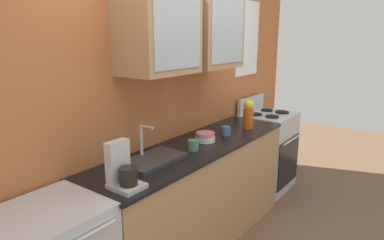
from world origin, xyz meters
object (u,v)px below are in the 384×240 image
object	(u,v)px
coffee_maker	(123,171)
cup_near_sink	(193,145)
sink_faucet	(153,159)
bowl_stack	(205,137)
vase	(248,114)
cup_near_bowls	(226,131)
stove_range	(267,151)

from	to	relation	value
coffee_maker	cup_near_sink	bearing A→B (deg)	4.99
sink_faucet	bowl_stack	distance (m)	0.65
vase	cup_near_bowls	distance (m)	0.36
stove_range	coffee_maker	xyz separation A→B (m)	(-2.41, -0.12, 0.57)
vase	stove_range	bearing A→B (deg)	7.29
stove_range	coffee_maker	world-z (taller)	coffee_maker
cup_near_sink	coffee_maker	size ratio (longest dim) A/B	0.42
cup_near_bowls	sink_faucet	bearing A→B (deg)	175.29
sink_faucet	cup_near_bowls	size ratio (longest dim) A/B	4.09
sink_faucet	cup_near_sink	xyz separation A→B (m)	(0.39, -0.08, 0.02)
cup_near_bowls	coffee_maker	size ratio (longest dim) A/B	0.41
cup_near_bowls	coffee_maker	distance (m)	1.35
bowl_stack	sink_faucet	bearing A→B (deg)	177.59
sink_faucet	coffee_maker	bearing A→B (deg)	-160.09
sink_faucet	bowl_stack	bearing A→B (deg)	-2.41
vase	coffee_maker	distance (m)	1.69
sink_faucet	cup_near_bowls	distance (m)	0.92
coffee_maker	vase	bearing A→B (deg)	1.02
vase	cup_near_sink	distance (m)	0.87
sink_faucet	coffee_maker	distance (m)	0.46
bowl_stack	cup_near_sink	size ratio (longest dim) A/B	1.43
cup_near_bowls	bowl_stack	bearing A→B (deg)	169.96
stove_range	cup_near_sink	world-z (taller)	stove_range
sink_faucet	cup_near_sink	bearing A→B (deg)	-12.01
stove_range	coffee_maker	size ratio (longest dim) A/B	3.85
vase	cup_near_sink	xyz separation A→B (m)	(-0.86, 0.04, -0.10)
sink_faucet	vase	distance (m)	1.27
sink_faucet	cup_near_bowls	world-z (taller)	sink_faucet
stove_range	cup_near_sink	size ratio (longest dim) A/B	9.21
stove_range	vase	distance (m)	0.95
bowl_stack	vase	size ratio (longest dim) A/B	0.60
cup_near_bowls	coffee_maker	bearing A→B (deg)	-176.62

